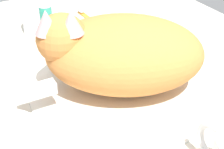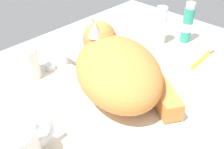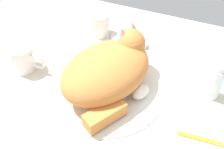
{
  "view_description": "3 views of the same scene",
  "coord_description": "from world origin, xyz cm",
  "px_view_note": "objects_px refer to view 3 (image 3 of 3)",
  "views": [
    {
      "loc": [
        -44.23,
        26.32,
        36.12
      ],
      "look_at": [
        -1.81,
        3.41,
        4.84
      ],
      "focal_mm": 54.06,
      "sensor_mm": 36.0,
      "label": 1
    },
    {
      "loc": [
        -36.74,
        -33.06,
        41.52
      ],
      "look_at": [
        -0.99,
        0.93,
        6.16
      ],
      "focal_mm": 41.19,
      "sensor_mm": 36.0,
      "label": 2
    },
    {
      "loc": [
        22.33,
        -55.21,
        70.21
      ],
      "look_at": [
        1.34,
        1.36,
        5.18
      ],
      "focal_mm": 50.13,
      "sensor_mm": 36.0,
      "label": 3
    }
  ],
  "objects_px": {
    "faucet": "(128,40)",
    "coffee_mug": "(22,58)",
    "toothbrush": "(208,140)",
    "cat": "(109,70)",
    "rinse_cup": "(100,24)",
    "toothpaste_bottle": "(216,82)"
  },
  "relations": [
    {
      "from": "faucet",
      "to": "coffee_mug",
      "type": "xyz_separation_m",
      "value": [
        -0.27,
        -0.21,
        0.02
      ]
    },
    {
      "from": "toothpaste_bottle",
      "to": "faucet",
      "type": "bearing_deg",
      "value": 157.89
    },
    {
      "from": "toothpaste_bottle",
      "to": "toothbrush",
      "type": "distance_m",
      "value": 0.17
    },
    {
      "from": "coffee_mug",
      "to": "toothbrush",
      "type": "xyz_separation_m",
      "value": [
        0.57,
        -0.07,
        -0.04
      ]
    },
    {
      "from": "coffee_mug",
      "to": "toothpaste_bottle",
      "type": "relative_size",
      "value": 0.95
    },
    {
      "from": "cat",
      "to": "toothbrush",
      "type": "height_order",
      "value": "cat"
    },
    {
      "from": "faucet",
      "to": "toothbrush",
      "type": "distance_m",
      "value": 0.41
    },
    {
      "from": "faucet",
      "to": "rinse_cup",
      "type": "relative_size",
      "value": 1.53
    },
    {
      "from": "cat",
      "to": "rinse_cup",
      "type": "xyz_separation_m",
      "value": [
        -0.12,
        0.22,
        -0.03
      ]
    },
    {
      "from": "faucet",
      "to": "coffee_mug",
      "type": "bearing_deg",
      "value": -142.02
    },
    {
      "from": "faucet",
      "to": "toothpaste_bottle",
      "type": "distance_m",
      "value": 0.32
    },
    {
      "from": "faucet",
      "to": "toothbrush",
      "type": "bearing_deg",
      "value": -41.95
    },
    {
      "from": "cat",
      "to": "toothbrush",
      "type": "bearing_deg",
      "value": -15.41
    },
    {
      "from": "faucet",
      "to": "toothpaste_bottle",
      "type": "height_order",
      "value": "toothpaste_bottle"
    },
    {
      "from": "coffee_mug",
      "to": "toothbrush",
      "type": "bearing_deg",
      "value": -6.59
    },
    {
      "from": "coffee_mug",
      "to": "toothbrush",
      "type": "height_order",
      "value": "coffee_mug"
    },
    {
      "from": "faucet",
      "to": "rinse_cup",
      "type": "bearing_deg",
      "value": 166.56
    },
    {
      "from": "toothpaste_bottle",
      "to": "toothbrush",
      "type": "bearing_deg",
      "value": -84.9
    },
    {
      "from": "rinse_cup",
      "to": "faucet",
      "type": "bearing_deg",
      "value": -13.44
    },
    {
      "from": "coffee_mug",
      "to": "rinse_cup",
      "type": "distance_m",
      "value": 0.28
    },
    {
      "from": "cat",
      "to": "coffee_mug",
      "type": "xyz_separation_m",
      "value": [
        -0.27,
        -0.02,
        -0.03
      ]
    },
    {
      "from": "toothbrush",
      "to": "coffee_mug",
      "type": "bearing_deg",
      "value": 173.41
    }
  ]
}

